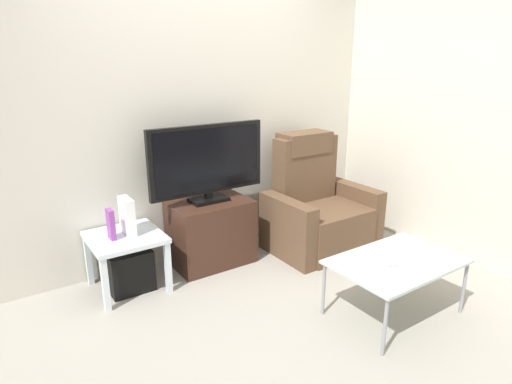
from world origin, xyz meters
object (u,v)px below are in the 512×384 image
(recliner_armchair, at_px, (317,209))
(cell_phone, at_px, (388,261))
(book_upright, at_px, (111,224))
(coffee_table, at_px, (397,264))
(game_console, at_px, (127,216))
(side_table, at_px, (126,244))
(tv_stand, at_px, (211,232))
(television, at_px, (208,162))
(subwoofer_box, at_px, (128,268))

(recliner_armchair, height_order, cell_phone, recliner_armchair)
(book_upright, height_order, coffee_table, book_upright)
(game_console, bearing_deg, side_table, -164.05)
(tv_stand, bearing_deg, cell_phone, -67.02)
(tv_stand, height_order, cell_phone, tv_stand)
(coffee_table, bearing_deg, cell_phone, 166.05)
(recliner_armchair, relative_size, game_console, 3.75)
(television, relative_size, game_console, 3.63)
(tv_stand, xyz_separation_m, cell_phone, (0.60, -1.42, 0.14))
(book_upright, xyz_separation_m, game_console, (0.14, 0.03, 0.03))
(side_table, relative_size, coffee_table, 0.60)
(book_upright, bearing_deg, tv_stand, 3.39)
(recliner_armchair, relative_size, book_upright, 4.62)
(subwoofer_box, distance_m, game_console, 0.43)
(tv_stand, xyz_separation_m, game_console, (-0.73, -0.02, 0.31))
(subwoofer_box, xyz_separation_m, game_console, (0.04, 0.01, 0.43))
(book_upright, bearing_deg, coffee_table, -42.07)
(recliner_armchair, distance_m, game_console, 1.77)
(recliner_armchair, distance_m, cell_phone, 1.25)
(tv_stand, xyz_separation_m, television, (-0.00, 0.02, 0.63))
(cell_phone, bearing_deg, television, 135.32)
(game_console, bearing_deg, tv_stand, 1.66)
(tv_stand, distance_m, television, 0.63)
(tv_stand, height_order, subwoofer_box, tv_stand)
(subwoofer_box, bearing_deg, coffee_table, -44.40)
(side_table, relative_size, game_console, 1.87)
(book_upright, relative_size, game_console, 0.81)
(tv_stand, xyz_separation_m, side_table, (-0.76, -0.03, 0.09))
(side_table, bearing_deg, coffee_table, -44.40)
(television, bearing_deg, subwoofer_box, -176.24)
(cell_phone, bearing_deg, coffee_table, 8.66)
(tv_stand, height_order, coffee_table, tv_stand)
(book_upright, bearing_deg, side_table, 11.31)
(television, relative_size, side_table, 1.93)
(tv_stand, relative_size, recliner_armchair, 0.63)
(game_console, bearing_deg, subwoofer_box, -164.05)
(tv_stand, bearing_deg, side_table, -177.66)
(subwoofer_box, relative_size, cell_phone, 2.21)
(tv_stand, relative_size, game_console, 2.38)
(television, distance_m, book_upright, 0.93)
(side_table, height_order, book_upright, book_upright)
(game_console, xyz_separation_m, cell_phone, (1.33, -1.40, -0.17))
(recliner_armchair, bearing_deg, side_table, 173.33)
(recliner_armchair, bearing_deg, coffee_table, -105.62)
(tv_stand, relative_size, television, 0.66)
(book_upright, distance_m, cell_phone, 2.01)
(cell_phone, bearing_deg, game_console, 156.10)
(recliner_armchair, bearing_deg, game_console, 172.87)
(side_table, distance_m, cell_phone, 1.95)
(tv_stand, relative_size, subwoofer_box, 2.07)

